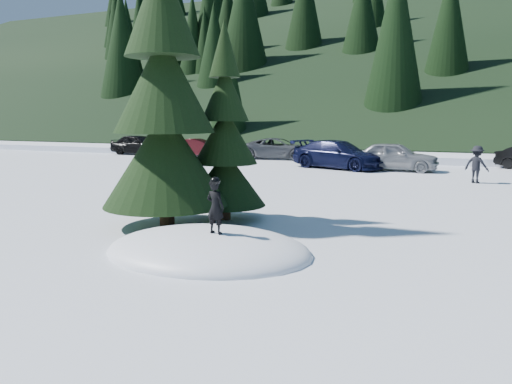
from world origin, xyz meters
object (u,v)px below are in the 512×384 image
at_px(spruce_tall, 164,96).
at_px(car_1, 199,148).
at_px(spruce_short, 225,143).
at_px(car_4, 395,156).
at_px(child_skier, 215,207).
at_px(adult_2, 477,164).
at_px(car_0, 139,144).
at_px(car_2, 279,149).
at_px(car_3, 338,154).

xyz_separation_m(spruce_tall, car_1, (-10.47, 19.90, -2.68)).
bearing_deg(spruce_short, car_4, 80.62).
distance_m(child_skier, adult_2, 15.28).
distance_m(adult_2, car_0, 24.28).
xyz_separation_m(car_1, car_2, (5.76, 0.67, 0.06)).
bearing_deg(car_2, car_4, -122.85).
relative_size(spruce_tall, adult_2, 5.38).
bearing_deg(spruce_tall, car_1, 117.75).
bearing_deg(adult_2, car_0, 6.90).
xyz_separation_m(child_skier, car_4, (0.96, 18.19, -0.26)).
xyz_separation_m(child_skier, car_0, (-18.18, 22.03, -0.26)).
height_order(spruce_tall, spruce_short, spruce_tall).
xyz_separation_m(car_0, car_4, (19.14, -3.84, -0.00)).
bearing_deg(child_skier, car_0, -42.99).
distance_m(spruce_tall, adult_2, 14.73).
xyz_separation_m(spruce_short, car_0, (-16.69, 18.64, -1.34)).
bearing_deg(child_skier, spruce_short, -58.86).
relative_size(spruce_short, car_0, 1.20).
relative_size(spruce_short, child_skier, 4.97).
relative_size(spruce_tall, car_0, 1.92).
relative_size(spruce_tall, spruce_short, 1.60).
height_order(car_2, car_4, car_4).
height_order(spruce_tall, car_0, spruce_tall).
bearing_deg(car_2, car_1, 91.88).
height_order(spruce_short, car_4, spruce_short).
height_order(adult_2, car_4, adult_2).
bearing_deg(spruce_tall, spruce_short, 54.46).
relative_size(car_3, car_4, 1.19).
bearing_deg(car_0, spruce_tall, -138.49).
distance_m(adult_2, car_3, 7.81).
xyz_separation_m(child_skier, adult_2, (4.90, 14.47, -0.22)).
bearing_deg(car_3, car_1, 89.48).
bearing_deg(car_3, adult_2, -98.79).
relative_size(spruce_tall, car_3, 1.62).
distance_m(adult_2, car_4, 5.41).
height_order(car_0, car_2, car_0).
xyz_separation_m(car_1, car_3, (10.92, -3.81, 0.13)).
height_order(adult_2, car_1, adult_2).
bearing_deg(car_2, adult_2, -128.46).
bearing_deg(car_3, car_0, 94.95).
bearing_deg(car_2, spruce_short, -168.13).
distance_m(spruce_short, car_2, 20.05).
xyz_separation_m(spruce_tall, adult_2, (7.38, 12.49, -2.52)).
xyz_separation_m(child_skier, car_1, (-12.95, 21.88, -0.38)).
bearing_deg(child_skier, car_2, -64.83).
relative_size(spruce_tall, car_2, 1.70).
distance_m(child_skier, car_0, 28.56).
bearing_deg(spruce_tall, child_skier, -38.64).
xyz_separation_m(spruce_short, child_skier, (1.48, -3.38, -1.08)).
bearing_deg(car_0, adult_2, -104.68).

